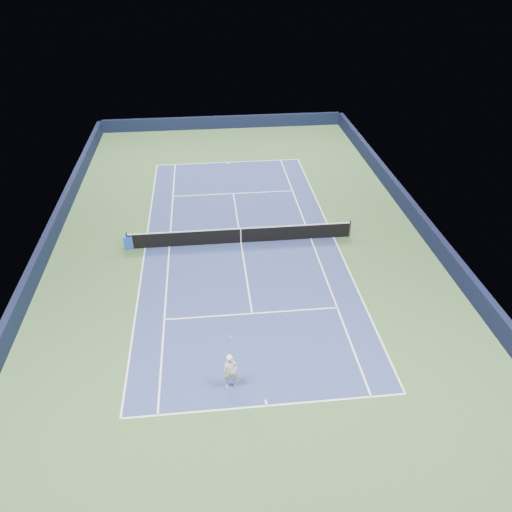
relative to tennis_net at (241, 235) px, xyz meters
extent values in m
plane|color=#34532D|center=(0.00, 0.00, -0.50)|extent=(40.00, 40.00, 0.00)
cube|color=black|center=(0.00, 19.82, 0.05)|extent=(22.00, 0.35, 1.10)
cube|color=black|center=(10.82, 0.00, 0.05)|extent=(0.35, 40.00, 1.10)
cube|color=black|center=(-10.82, 0.00, 0.05)|extent=(0.35, 40.00, 1.10)
cube|color=navy|center=(0.00, 0.00, -0.50)|extent=(10.97, 23.77, 0.01)
cube|color=white|center=(0.00, 11.88, -0.50)|extent=(10.97, 0.08, 0.00)
cube|color=white|center=(0.00, -11.88, -0.50)|extent=(10.97, 0.08, 0.00)
cube|color=white|center=(5.49, 0.00, -0.50)|extent=(0.08, 23.77, 0.00)
cube|color=white|center=(-5.49, 0.00, -0.50)|extent=(0.08, 23.77, 0.00)
cube|color=white|center=(4.12, 0.00, -0.50)|extent=(0.08, 23.77, 0.00)
cube|color=white|center=(-4.12, 0.00, -0.50)|extent=(0.08, 23.77, 0.00)
cube|color=white|center=(0.00, 6.40, -0.50)|extent=(8.23, 0.08, 0.00)
cube|color=white|center=(0.00, -6.40, -0.50)|extent=(8.23, 0.08, 0.00)
cube|color=white|center=(0.00, 0.00, -0.50)|extent=(0.08, 12.80, 0.00)
cube|color=white|center=(0.00, 11.73, -0.50)|extent=(0.08, 0.30, 0.00)
cube|color=white|center=(0.00, -11.73, -0.50)|extent=(0.08, 0.30, 0.00)
cylinder|color=black|center=(-6.40, 0.00, 0.03)|extent=(0.10, 0.10, 1.07)
cylinder|color=black|center=(6.40, 0.00, 0.03)|extent=(0.10, 0.10, 1.07)
cube|color=black|center=(0.00, 0.00, -0.05)|extent=(12.80, 0.03, 0.91)
cube|color=white|center=(0.00, 0.00, 0.44)|extent=(12.80, 0.04, 0.06)
cube|color=white|center=(0.00, 0.00, -0.05)|extent=(0.05, 0.04, 0.91)
cube|color=#1B47A7|center=(-6.40, 0.14, -0.10)|extent=(0.57, 0.53, 0.82)
cube|color=silver|center=(-6.11, 0.14, -0.05)|extent=(0.08, 0.36, 0.36)
imported|color=silver|center=(-1.28, -10.76, 0.32)|extent=(0.66, 0.50, 1.63)
cylinder|color=#C8819E|center=(-0.96, -10.81, 0.20)|extent=(0.03, 0.03, 0.27)
cylinder|color=black|center=(-0.96, -10.81, -0.04)|extent=(0.27, 0.02, 0.27)
cylinder|color=pink|center=(-0.96, -10.81, -0.04)|extent=(0.29, 0.03, 0.29)
sphere|color=gold|center=(-1.18, -9.76, 1.21)|extent=(0.07, 0.07, 0.07)
camera|label=1|loc=(-1.77, -24.49, 14.78)|focal=35.00mm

